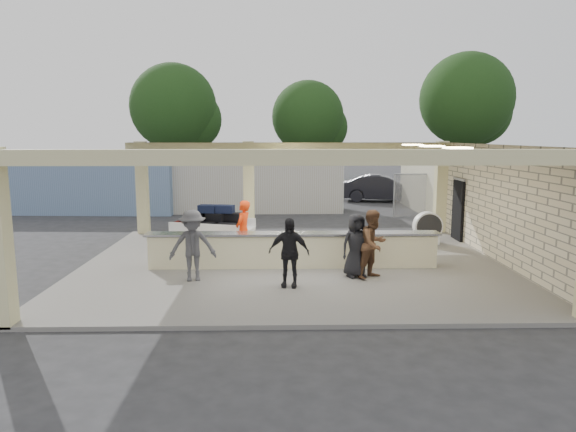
{
  "coord_description": "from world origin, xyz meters",
  "views": [
    {
      "loc": [
        -0.45,
        -14.55,
        3.76
      ],
      "look_at": [
        -0.11,
        1.0,
        1.31
      ],
      "focal_mm": 32.0,
      "sensor_mm": 36.0,
      "label": 1
    }
  ],
  "objects_px": {
    "car_white_b": "(493,191)",
    "container_white": "(223,186)",
    "passenger_c": "(193,246)",
    "passenger_b": "(289,252)",
    "car_dark": "(382,188)",
    "passenger_a": "(373,244)",
    "car_white_a": "(455,190)",
    "luggage_cart": "(211,225)",
    "passenger_d": "(356,245)",
    "baggage_handler": "(243,230)",
    "container_blue": "(68,184)",
    "drum_fan": "(428,226)",
    "baggage_counter": "(293,250)"
  },
  "relations": [
    {
      "from": "baggage_handler",
      "to": "car_white_a",
      "type": "bearing_deg",
      "value": 161.24
    },
    {
      "from": "container_blue",
      "to": "car_dark",
      "type": "bearing_deg",
      "value": 15.77
    },
    {
      "from": "container_white",
      "to": "passenger_b",
      "type": "bearing_deg",
      "value": -78.07
    },
    {
      "from": "car_white_b",
      "to": "container_blue",
      "type": "bearing_deg",
      "value": 91.04
    },
    {
      "from": "baggage_handler",
      "to": "passenger_c",
      "type": "relative_size",
      "value": 0.98
    },
    {
      "from": "passenger_b",
      "to": "container_blue",
      "type": "relative_size",
      "value": 0.16
    },
    {
      "from": "car_white_a",
      "to": "container_blue",
      "type": "distance_m",
      "value": 20.39
    },
    {
      "from": "passenger_a",
      "to": "car_white_a",
      "type": "relative_size",
      "value": 0.33
    },
    {
      "from": "baggage_handler",
      "to": "container_blue",
      "type": "distance_m",
      "value": 14.07
    },
    {
      "from": "baggage_handler",
      "to": "passenger_a",
      "type": "distance_m",
      "value": 4.03
    },
    {
      "from": "passenger_a",
      "to": "passenger_c",
      "type": "bearing_deg",
      "value": 142.07
    },
    {
      "from": "passenger_d",
      "to": "car_white_a",
      "type": "distance_m",
      "value": 17.04
    },
    {
      "from": "container_blue",
      "to": "baggage_handler",
      "type": "bearing_deg",
      "value": -45.57
    },
    {
      "from": "luggage_cart",
      "to": "car_dark",
      "type": "height_order",
      "value": "car_dark"
    },
    {
      "from": "passenger_b",
      "to": "car_dark",
      "type": "xyz_separation_m",
      "value": [
        5.75,
        17.01,
        -0.18
      ]
    },
    {
      "from": "baggage_handler",
      "to": "baggage_counter",
      "type": "bearing_deg",
      "value": 79.8
    },
    {
      "from": "passenger_c",
      "to": "car_dark",
      "type": "bearing_deg",
      "value": 52.51
    },
    {
      "from": "drum_fan",
      "to": "car_white_a",
      "type": "distance_m",
      "value": 11.95
    },
    {
      "from": "passenger_c",
      "to": "passenger_a",
      "type": "bearing_deg",
      "value": -9.26
    },
    {
      "from": "drum_fan",
      "to": "passenger_c",
      "type": "height_order",
      "value": "passenger_c"
    },
    {
      "from": "luggage_cart",
      "to": "container_blue",
      "type": "height_order",
      "value": "container_blue"
    },
    {
      "from": "car_dark",
      "to": "passenger_a",
      "type": "bearing_deg",
      "value": 178.77
    },
    {
      "from": "passenger_c",
      "to": "car_white_b",
      "type": "relative_size",
      "value": 0.44
    },
    {
      "from": "drum_fan",
      "to": "passenger_c",
      "type": "xyz_separation_m",
      "value": [
        -7.3,
        -4.42,
        0.33
      ]
    },
    {
      "from": "passenger_a",
      "to": "container_blue",
      "type": "bearing_deg",
      "value": 95.77
    },
    {
      "from": "passenger_b",
      "to": "passenger_d",
      "type": "distance_m",
      "value": 1.96
    },
    {
      "from": "passenger_d",
      "to": "container_blue",
      "type": "relative_size",
      "value": 0.15
    },
    {
      "from": "passenger_a",
      "to": "luggage_cart",
      "type": "bearing_deg",
      "value": 101.45
    },
    {
      "from": "passenger_c",
      "to": "passenger_d",
      "type": "xyz_separation_m",
      "value": [
        4.19,
        0.27,
        -0.08
      ]
    },
    {
      "from": "luggage_cart",
      "to": "passenger_c",
      "type": "height_order",
      "value": "passenger_c"
    },
    {
      "from": "drum_fan",
      "to": "passenger_d",
      "type": "xyz_separation_m",
      "value": [
        -3.11,
        -4.15,
        0.25
      ]
    },
    {
      "from": "container_white",
      "to": "car_white_b",
      "type": "bearing_deg",
      "value": 10.47
    },
    {
      "from": "passenger_c",
      "to": "car_white_b",
      "type": "distance_m",
      "value": 21.33
    },
    {
      "from": "luggage_cart",
      "to": "passenger_d",
      "type": "xyz_separation_m",
      "value": [
        4.2,
        -3.6,
        0.07
      ]
    },
    {
      "from": "passenger_c",
      "to": "baggage_handler",
      "type": "bearing_deg",
      "value": 51.34
    },
    {
      "from": "passenger_d",
      "to": "car_white_b",
      "type": "relative_size",
      "value": 0.4
    },
    {
      "from": "baggage_handler",
      "to": "passenger_a",
      "type": "relative_size",
      "value": 0.99
    },
    {
      "from": "passenger_a",
      "to": "passenger_b",
      "type": "relative_size",
      "value": 1.05
    },
    {
      "from": "passenger_c",
      "to": "container_white",
      "type": "relative_size",
      "value": 0.15
    },
    {
      "from": "baggage_counter",
      "to": "drum_fan",
      "type": "height_order",
      "value": "drum_fan"
    },
    {
      "from": "baggage_counter",
      "to": "car_white_a",
      "type": "height_order",
      "value": "car_white_a"
    },
    {
      "from": "baggage_counter",
      "to": "car_white_b",
      "type": "xyz_separation_m",
      "value": [
        11.77,
        14.46,
        0.06
      ]
    },
    {
      "from": "passenger_b",
      "to": "passenger_c",
      "type": "bearing_deg",
      "value": 175.81
    },
    {
      "from": "passenger_a",
      "to": "car_dark",
      "type": "bearing_deg",
      "value": 37.98
    },
    {
      "from": "car_white_b",
      "to": "car_dark",
      "type": "height_order",
      "value": "car_dark"
    },
    {
      "from": "passenger_d",
      "to": "car_dark",
      "type": "xyz_separation_m",
      "value": [
        3.98,
        16.16,
        -0.17
      ]
    },
    {
      "from": "baggage_handler",
      "to": "car_white_b",
      "type": "distance_m",
      "value": 18.96
    },
    {
      "from": "car_white_a",
      "to": "car_dark",
      "type": "relative_size",
      "value": 1.17
    },
    {
      "from": "car_white_b",
      "to": "container_white",
      "type": "distance_m",
      "value": 15.21
    },
    {
      "from": "baggage_handler",
      "to": "car_white_b",
      "type": "xyz_separation_m",
      "value": [
        13.22,
        13.59,
        -0.34
      ]
    }
  ]
}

